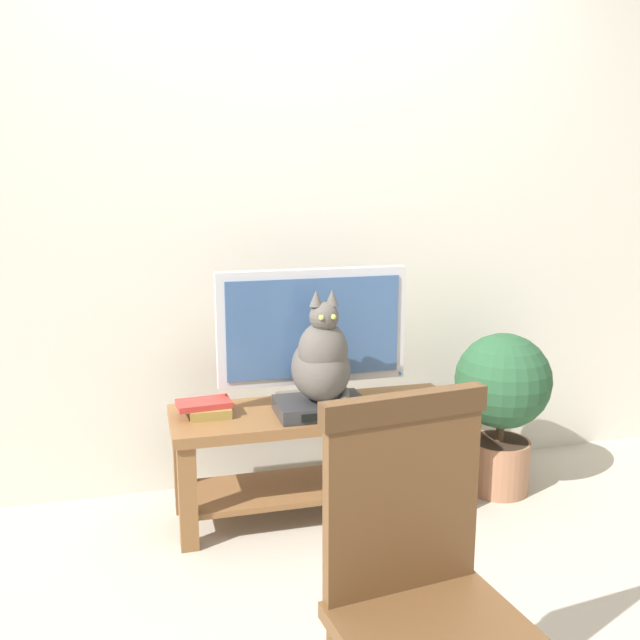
% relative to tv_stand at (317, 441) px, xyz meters
% --- Properties ---
extents(ground_plane, '(12.00, 12.00, 0.00)m').
position_rel_tv_stand_xyz_m(ground_plane, '(-0.03, -0.63, -0.33)').
color(ground_plane, '#ADA393').
extents(back_wall, '(7.00, 0.12, 2.80)m').
position_rel_tv_stand_xyz_m(back_wall, '(-0.03, 0.45, 1.07)').
color(back_wall, beige).
rests_on(back_wall, ground).
extents(tv_stand, '(1.21, 0.41, 0.47)m').
position_rel_tv_stand_xyz_m(tv_stand, '(0.00, 0.00, 0.00)').
color(tv_stand, brown).
rests_on(tv_stand, ground).
extents(tv, '(0.80, 0.20, 0.58)m').
position_rel_tv_stand_xyz_m(tv, '(0.00, 0.07, 0.46)').
color(tv, '#B7B7BC').
rests_on(tv, tv_stand).
extents(media_box, '(0.36, 0.24, 0.06)m').
position_rel_tv_stand_xyz_m(media_box, '(-0.00, -0.07, 0.17)').
color(media_box, '#2D2D30').
rests_on(media_box, tv_stand).
extents(cat, '(0.24, 0.38, 0.46)m').
position_rel_tv_stand_xyz_m(cat, '(-0.00, -0.08, 0.37)').
color(cat, '#514C47').
rests_on(cat, media_box).
extents(wooden_chair, '(0.46, 0.46, 0.95)m').
position_rel_tv_stand_xyz_m(wooden_chair, '(-0.12, -1.39, 0.22)').
color(wooden_chair, brown).
rests_on(wooden_chair, ground).
extents(book_stack, '(0.22, 0.18, 0.06)m').
position_rel_tv_stand_xyz_m(book_stack, '(-0.45, 0.04, 0.18)').
color(book_stack, olive).
rests_on(book_stack, tv_stand).
extents(potted_plant, '(0.43, 0.43, 0.74)m').
position_rel_tv_stand_xyz_m(potted_plant, '(0.86, -0.00, 0.12)').
color(potted_plant, '#9E6B4C').
rests_on(potted_plant, ground).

